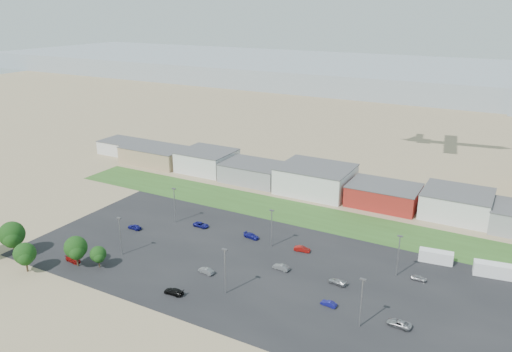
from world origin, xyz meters
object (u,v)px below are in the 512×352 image
Objects in this scene: parked_car_9 at (201,225)px; parked_car_10 at (73,259)px; parked_car_8 at (419,278)px; parked_car_12 at (337,282)px; parked_car_3 at (174,291)px; parked_car_7 at (281,267)px; parked_car_11 at (302,249)px; parked_car_5 at (135,227)px; parked_car_0 at (399,323)px; parked_car_1 at (329,304)px; parked_car_4 at (206,271)px; parked_car_6 at (251,236)px; box_trailer_a at (436,257)px.

parked_car_10 is at bearing 154.87° from parked_car_9.
parked_car_12 reaches higher than parked_car_8.
parked_car_12 is at bearing 123.04° from parked_car_3.
parked_car_12 is (56.82, 20.23, -0.01)m from parked_car_10.
parked_car_7 is 30.46m from parked_car_9.
parked_car_11 reaches higher than parked_car_3.
parked_car_0 is at bearing 84.57° from parked_car_5.
parked_car_5 is 0.99× the size of parked_car_11.
parked_car_8 is (13.50, 18.43, 0.02)m from parked_car_1.
parked_car_11 is 0.96× the size of parked_car_12.
parked_car_5 is 71.95m from parked_car_8.
parked_car_6 is (0.12, 20.13, -0.01)m from parked_car_4.
parked_car_5 is 0.89× the size of parked_car_9.
parked_car_7 is at bearing 108.81° from parked_car_8.
box_trailer_a is at bearing -78.72° from parked_car_11.
parked_car_0 reaches higher than parked_car_9.
parked_car_9 is (-56.96, 18.28, -0.02)m from parked_car_0.
parked_car_4 is at bearing 171.84° from parked_car_3.
parked_car_11 is at bearing -167.66° from box_trailer_a.
parked_car_11 is at bearing 88.67° from parked_car_8.
parked_car_7 is at bearing 168.92° from parked_car_11.
box_trailer_a is at bearing -54.85° from parked_car_10.
box_trailer_a reaches higher than parked_car_1.
box_trailer_a is 2.29× the size of parked_car_8.
parked_car_4 is at bearing -63.04° from parked_car_12.
parked_car_6 reaches higher than parked_car_12.
parked_car_9 is 1.06× the size of parked_car_10.
parked_car_10 is (-28.86, -0.34, -0.03)m from parked_car_3.
parked_car_5 is (-72.89, -19.95, -0.74)m from box_trailer_a.
parked_car_0 is at bearing -106.50° from parked_car_9.
parked_car_5 is 0.99× the size of parked_car_7.
parked_car_5 is 0.94× the size of parked_car_10.
parked_car_7 is at bearing -152.31° from box_trailer_a.
parked_car_0 is 72.84m from parked_car_10.
parked_car_6 is at bearing -117.64° from parked_car_1.
parked_car_10 is at bearing -63.23° from parked_car_12.
parked_car_6 is at bearing 175.43° from parked_car_3.
box_trailer_a reaches higher than parked_car_7.
parked_car_3 is 1.02× the size of parked_car_6.
box_trailer_a is at bearing 147.81° from parked_car_12.
parked_car_11 is (44.26, 30.24, 0.05)m from parked_car_10.
parked_car_1 is 23.16m from parked_car_11.
parked_car_0 is at bearing -131.62° from parked_car_11.
parked_car_1 is 33.94m from parked_car_6.
parked_car_1 is 16.68m from parked_car_7.
parked_car_8 is (71.28, 9.82, -0.10)m from parked_car_5.
parked_car_1 is (-13.71, -0.02, -0.09)m from parked_car_0.
parked_car_9 is at bearing 125.12° from parked_car_5.
parked_car_1 is at bearing 100.32° from parked_car_4.
parked_car_3 is at bearing 144.92° from parked_car_11.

